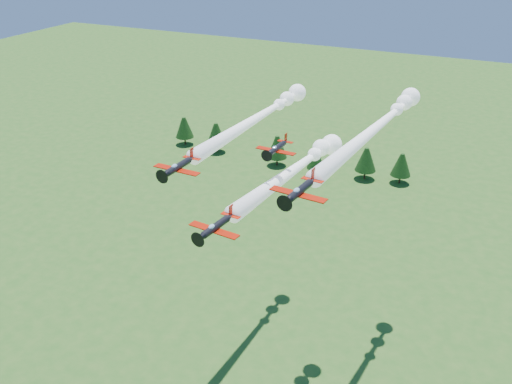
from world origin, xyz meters
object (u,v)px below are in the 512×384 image
at_px(plane_left, 261,115).
at_px(plane_right, 379,125).
at_px(plane_lead, 298,167).
at_px(plane_slot, 277,148).

height_order(plane_left, plane_right, plane_right).
bearing_deg(plane_left, plane_right, -1.28).
height_order(plane_lead, plane_left, plane_left).
xyz_separation_m(plane_left, plane_slot, (12.00, -20.65, 2.80)).
relative_size(plane_lead, plane_slot, 5.87).
bearing_deg(plane_left, plane_slot, -56.83).
relative_size(plane_left, plane_slot, 7.14).
xyz_separation_m(plane_left, plane_right, (23.17, -1.73, 2.17)).
distance_m(plane_lead, plane_slot, 7.58).
height_order(plane_right, plane_slot, plane_slot).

